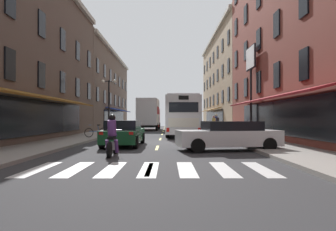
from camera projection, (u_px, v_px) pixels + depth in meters
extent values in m
cube|color=#333335|center=(160.00, 143.00, 19.03)|extent=(34.80, 80.00, 0.10)
cube|color=#DBCC4C|center=(151.00, 169.00, 9.03)|extent=(0.14, 2.40, 0.01)
cube|color=#DBCC4C|center=(158.00, 148.00, 15.53)|extent=(0.14, 2.40, 0.01)
cube|color=#DBCC4C|center=(162.00, 139.00, 22.03)|extent=(0.14, 2.40, 0.01)
cube|color=#DBCC4C|center=(163.00, 134.00, 28.53)|extent=(0.14, 2.40, 0.01)
cube|color=#DBCC4C|center=(164.00, 131.00, 35.03)|extent=(0.14, 2.40, 0.01)
cube|color=#DBCC4C|center=(165.00, 129.00, 41.53)|extent=(0.14, 2.40, 0.01)
cube|color=#DBCC4C|center=(166.00, 128.00, 48.03)|extent=(0.14, 2.40, 0.01)
cube|color=#DBCC4C|center=(166.00, 127.00, 54.53)|extent=(0.14, 2.40, 0.01)
cube|color=silver|center=(39.00, 169.00, 9.05)|extent=(0.50, 2.80, 0.01)
cube|color=silver|center=(76.00, 169.00, 9.04)|extent=(0.50, 2.80, 0.01)
cube|color=silver|center=(113.00, 169.00, 9.04)|extent=(0.50, 2.80, 0.01)
cube|color=silver|center=(151.00, 169.00, 9.03)|extent=(0.50, 2.80, 0.01)
cube|color=silver|center=(188.00, 169.00, 9.03)|extent=(0.50, 2.80, 0.01)
cube|color=silver|center=(225.00, 169.00, 9.03)|extent=(0.50, 2.80, 0.01)
cube|color=silver|center=(262.00, 169.00, 9.02)|extent=(0.50, 2.80, 0.01)
cube|color=gray|center=(66.00, 141.00, 19.06)|extent=(3.00, 80.00, 0.14)
cube|color=gray|center=(255.00, 141.00, 19.01)|extent=(3.00, 80.00, 0.14)
cube|color=black|center=(43.00, 118.00, 19.08)|extent=(0.10, 16.00, 2.10)
cube|color=brown|center=(54.00, 98.00, 19.09)|extent=(1.38, 14.93, 0.44)
cube|color=black|center=(12.00, 65.00, 15.29)|extent=(0.10, 1.00, 1.60)
cube|color=black|center=(43.00, 75.00, 19.10)|extent=(0.10, 1.00, 1.60)
cube|color=black|center=(64.00, 82.00, 22.91)|extent=(0.10, 1.00, 1.60)
cube|color=black|center=(79.00, 87.00, 26.72)|extent=(0.10, 1.00, 1.60)
cube|color=black|center=(90.00, 91.00, 30.53)|extent=(0.10, 1.00, 1.60)
cube|color=black|center=(12.00, 1.00, 15.32)|extent=(0.10, 1.00, 1.60)
cube|color=black|center=(43.00, 24.00, 19.13)|extent=(0.10, 1.00, 1.60)
cube|color=black|center=(64.00, 40.00, 22.94)|extent=(0.10, 1.00, 1.60)
cube|color=black|center=(79.00, 51.00, 26.75)|extent=(0.10, 1.00, 1.60)
cube|color=black|center=(90.00, 59.00, 30.56)|extent=(0.10, 1.00, 1.60)
cube|color=brown|center=(90.00, 91.00, 45.80)|extent=(8.00, 26.57, 11.31)
cube|color=#B2AD9E|center=(117.00, 55.00, 45.83)|extent=(0.44, 26.07, 0.40)
cube|color=black|center=(117.00, 118.00, 45.74)|extent=(0.10, 16.00, 2.10)
cube|color=navy|center=(121.00, 110.00, 45.75)|extent=(1.38, 14.93, 0.44)
cube|color=black|center=(99.00, 94.00, 34.34)|extent=(0.10, 1.00, 1.60)
cube|color=black|center=(106.00, 97.00, 38.15)|extent=(0.10, 1.00, 1.60)
cube|color=black|center=(112.00, 99.00, 41.96)|extent=(0.10, 1.00, 1.60)
cube|color=black|center=(117.00, 100.00, 45.77)|extent=(0.10, 1.00, 1.60)
cube|color=black|center=(121.00, 102.00, 49.58)|extent=(0.10, 1.00, 1.60)
cube|color=black|center=(124.00, 103.00, 53.39)|extent=(0.10, 1.00, 1.60)
cube|color=black|center=(127.00, 104.00, 57.20)|extent=(0.10, 1.00, 1.60)
cube|color=black|center=(99.00, 66.00, 34.37)|extent=(0.10, 1.00, 1.60)
cube|color=black|center=(106.00, 71.00, 38.18)|extent=(0.10, 1.00, 1.60)
cube|color=black|center=(112.00, 75.00, 41.99)|extent=(0.10, 1.00, 1.60)
cube|color=black|center=(117.00, 79.00, 45.80)|extent=(0.10, 1.00, 1.60)
cube|color=black|center=(121.00, 82.00, 49.60)|extent=(0.10, 1.00, 1.60)
cube|color=black|center=(124.00, 85.00, 53.41)|extent=(0.10, 1.00, 1.60)
cube|color=black|center=(127.00, 87.00, 57.22)|extent=(0.10, 1.00, 1.60)
cube|color=black|center=(278.00, 118.00, 19.02)|extent=(0.10, 16.00, 2.10)
cube|color=maroon|center=(267.00, 98.00, 19.03)|extent=(1.38, 14.93, 0.44)
cube|color=black|center=(305.00, 64.00, 15.23)|extent=(0.10, 1.00, 1.60)
cube|color=black|center=(278.00, 75.00, 19.04)|extent=(0.10, 1.00, 1.60)
cube|color=black|center=(260.00, 82.00, 22.85)|extent=(0.10, 1.00, 1.60)
cube|color=black|center=(247.00, 87.00, 26.66)|extent=(0.10, 1.00, 1.60)
cube|color=black|center=(237.00, 91.00, 30.47)|extent=(0.10, 1.00, 1.60)
cube|color=black|center=(305.00, 1.00, 15.26)|extent=(0.10, 1.00, 1.60)
cube|color=black|center=(278.00, 24.00, 19.07)|extent=(0.10, 1.00, 1.60)
cube|color=black|center=(260.00, 40.00, 22.88)|extent=(0.10, 1.00, 1.60)
cube|color=black|center=(247.00, 51.00, 26.69)|extent=(0.10, 1.00, 1.60)
cube|color=black|center=(237.00, 59.00, 30.50)|extent=(0.10, 1.00, 1.60)
cube|color=black|center=(247.00, 14.00, 26.72)|extent=(0.10, 1.00, 1.60)
cube|color=black|center=(237.00, 27.00, 30.53)|extent=(0.10, 1.00, 1.60)
cube|color=#9E8466|center=(242.00, 82.00, 45.72)|extent=(8.00, 26.57, 13.93)
cube|color=#B2AD9E|center=(214.00, 38.00, 45.79)|extent=(0.44, 26.07, 0.40)
cube|color=black|center=(215.00, 118.00, 45.68)|extent=(0.10, 16.00, 2.10)
cube|color=brown|center=(210.00, 110.00, 45.70)|extent=(1.38, 14.93, 0.44)
cube|color=black|center=(230.00, 94.00, 34.28)|extent=(0.10, 1.00, 1.60)
cube|color=black|center=(224.00, 97.00, 38.09)|extent=(0.10, 1.00, 1.60)
cube|color=black|center=(219.00, 99.00, 41.90)|extent=(0.10, 1.00, 1.60)
cube|color=black|center=(215.00, 100.00, 45.71)|extent=(0.10, 1.00, 1.60)
cube|color=black|center=(211.00, 102.00, 49.52)|extent=(0.10, 1.00, 1.60)
cube|color=black|center=(208.00, 103.00, 53.33)|extent=(0.10, 1.00, 1.60)
cube|color=black|center=(206.00, 104.00, 57.14)|extent=(0.10, 1.00, 1.60)
cube|color=black|center=(230.00, 66.00, 34.31)|extent=(0.10, 1.00, 1.60)
cube|color=black|center=(224.00, 71.00, 38.12)|extent=(0.10, 1.00, 1.60)
cube|color=black|center=(219.00, 75.00, 41.93)|extent=(0.10, 1.00, 1.60)
cube|color=black|center=(215.00, 79.00, 45.74)|extent=(0.10, 1.00, 1.60)
cube|color=black|center=(211.00, 82.00, 49.54)|extent=(0.10, 1.00, 1.60)
cube|color=black|center=(208.00, 85.00, 53.35)|extent=(0.10, 1.00, 1.60)
cube|color=black|center=(206.00, 87.00, 57.16)|extent=(0.10, 1.00, 1.60)
cube|color=black|center=(230.00, 37.00, 34.34)|extent=(0.10, 1.00, 1.60)
cube|color=black|center=(224.00, 46.00, 38.15)|extent=(0.10, 1.00, 1.60)
cube|color=black|center=(219.00, 52.00, 41.95)|extent=(0.10, 1.00, 1.60)
cube|color=black|center=(215.00, 58.00, 45.76)|extent=(0.10, 1.00, 1.60)
cube|color=black|center=(211.00, 62.00, 49.57)|extent=(0.10, 1.00, 1.60)
cube|color=black|center=(208.00, 66.00, 53.38)|extent=(0.10, 1.00, 1.60)
cube|color=black|center=(206.00, 70.00, 57.19)|extent=(0.10, 1.00, 1.60)
cylinder|color=black|center=(252.00, 102.00, 23.85)|extent=(0.18, 0.18, 5.28)
cylinder|color=black|center=(252.00, 134.00, 23.82)|extent=(0.40, 0.40, 0.24)
cube|color=black|center=(252.00, 58.00, 23.88)|extent=(0.10, 2.41, 1.80)
cube|color=white|center=(251.00, 58.00, 23.88)|extent=(0.04, 2.25, 1.64)
cube|color=white|center=(253.00, 58.00, 23.88)|extent=(0.04, 2.25, 1.64)
cube|color=silver|center=(183.00, 115.00, 26.95)|extent=(2.78, 11.56, 2.81)
cube|color=silver|center=(183.00, 99.00, 26.96)|extent=(2.55, 10.35, 0.16)
cube|color=black|center=(183.00, 113.00, 27.25)|extent=(2.77, 9.16, 0.96)
cube|color=#19723F|center=(183.00, 128.00, 26.94)|extent=(2.80, 11.16, 0.36)
cube|color=black|center=(181.00, 114.00, 32.66)|extent=(2.25, 0.16, 1.10)
cube|color=black|center=(185.00, 107.00, 21.24)|extent=(2.05, 0.16, 0.70)
cube|color=silver|center=(185.00, 123.00, 21.22)|extent=(2.15, 0.14, 0.64)
cube|color=black|center=(185.00, 98.00, 21.24)|extent=(0.70, 0.11, 0.28)
cube|color=red|center=(169.00, 130.00, 21.24)|extent=(0.20, 0.08, 0.28)
cube|color=red|center=(201.00, 130.00, 21.18)|extent=(0.20, 0.08, 0.28)
cylinder|color=black|center=(170.00, 128.00, 30.72)|extent=(0.32, 1.01, 1.00)
cylinder|color=black|center=(194.00, 128.00, 30.66)|extent=(0.32, 1.01, 1.00)
cylinder|color=black|center=(169.00, 131.00, 23.71)|extent=(0.32, 1.01, 1.00)
cylinder|color=black|center=(199.00, 131.00, 23.66)|extent=(0.32, 1.01, 1.00)
cube|color=#B21E19|center=(152.00, 118.00, 41.66)|extent=(2.37, 2.35, 2.40)
cube|color=black|center=(153.00, 112.00, 42.76)|extent=(2.00, 0.16, 0.80)
cube|color=silver|center=(150.00, 112.00, 37.78)|extent=(2.57, 5.56, 3.16)
cube|color=maroon|center=(159.00, 111.00, 37.74)|extent=(0.17, 3.29, 0.90)
cube|color=black|center=(150.00, 126.00, 38.90)|extent=(2.14, 7.42, 0.24)
cylinder|color=black|center=(144.00, 126.00, 41.49)|extent=(0.31, 0.91, 0.90)
cylinder|color=black|center=(160.00, 126.00, 41.41)|extent=(0.31, 0.91, 0.90)
cylinder|color=black|center=(140.00, 127.00, 36.98)|extent=(0.31, 0.91, 0.90)
cylinder|color=black|center=(158.00, 127.00, 36.90)|extent=(0.31, 0.91, 0.90)
cube|color=silver|center=(229.00, 138.00, 14.20)|extent=(4.88, 2.46, 0.71)
cube|color=black|center=(233.00, 126.00, 14.23)|extent=(2.73, 2.00, 0.45)
cube|color=red|center=(283.00, 133.00, 13.80)|extent=(0.09, 0.21, 0.14)
cube|color=red|center=(269.00, 131.00, 15.24)|extent=(0.09, 0.21, 0.14)
cylinder|color=black|center=(199.00, 146.00, 13.12)|extent=(0.66, 0.31, 0.64)
cylinder|color=black|center=(191.00, 143.00, 14.82)|extent=(0.66, 0.31, 0.64)
cylinder|color=black|center=(271.00, 145.00, 13.58)|extent=(0.66, 0.31, 0.64)
cylinder|color=black|center=(255.00, 142.00, 15.27)|extent=(0.66, 0.31, 0.64)
cube|color=#144723|center=(125.00, 135.00, 16.64)|extent=(1.87, 4.66, 0.66)
cube|color=black|center=(125.00, 125.00, 16.46)|extent=(1.67, 2.53, 0.52)
cube|color=red|center=(102.00, 133.00, 14.37)|extent=(0.20, 0.06, 0.14)
cube|color=red|center=(132.00, 133.00, 14.33)|extent=(0.20, 0.06, 0.14)
cylinder|color=black|center=(116.00, 138.00, 18.27)|extent=(0.23, 0.64, 0.64)
cylinder|color=black|center=(144.00, 138.00, 18.23)|extent=(0.23, 0.64, 0.64)
cylinder|color=black|center=(103.00, 142.00, 15.05)|extent=(0.23, 0.64, 0.64)
cylinder|color=black|center=(137.00, 142.00, 15.01)|extent=(0.23, 0.64, 0.64)
cylinder|color=black|center=(117.00, 146.00, 12.97)|extent=(0.11, 0.62, 0.62)
cylinder|color=black|center=(111.00, 150.00, 11.52)|extent=(0.13, 0.62, 0.62)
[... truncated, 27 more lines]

